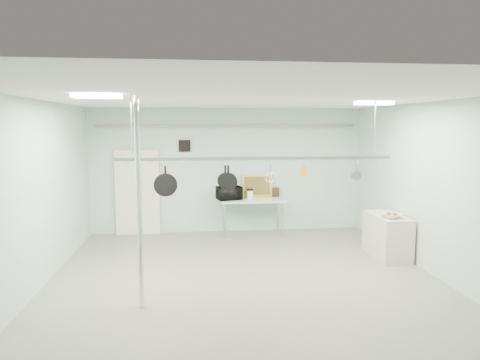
{
  "coord_description": "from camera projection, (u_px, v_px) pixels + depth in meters",
  "views": [
    {
      "loc": [
        -0.9,
        -6.98,
        2.76
      ],
      "look_at": [
        -0.01,
        1.0,
        1.74
      ],
      "focal_mm": 32.0,
      "sensor_mm": 36.0,
      "label": 1
    }
  ],
  "objects": [
    {
      "name": "floor",
      "position": [
        247.0,
        288.0,
        7.33
      ],
      "size": [
        8.0,
        8.0,
        0.0
      ],
      "primitive_type": "plane",
      "color": "gray",
      "rests_on": "ground"
    },
    {
      "name": "ceiling",
      "position": [
        248.0,
        99.0,
        6.92
      ],
      "size": [
        7.0,
        8.0,
        0.02
      ],
      "primitive_type": "cube",
      "color": "silver",
      "rests_on": "back_wall"
    },
    {
      "name": "back_wall",
      "position": [
        228.0,
        171.0,
        11.06
      ],
      "size": [
        7.0,
        0.02,
        3.2
      ],
      "primitive_type": "cube",
      "color": "#A1C2B8",
      "rests_on": "floor"
    },
    {
      "name": "right_wall",
      "position": [
        444.0,
        192.0,
        7.51
      ],
      "size": [
        0.02,
        8.0,
        3.2
      ],
      "primitive_type": "cube",
      "color": "#A1C2B8",
      "rests_on": "floor"
    },
    {
      "name": "door",
      "position": [
        138.0,
        193.0,
        10.83
      ],
      "size": [
        1.1,
        0.1,
        2.2
      ],
      "primitive_type": "cube",
      "color": "silver",
      "rests_on": "floor"
    },
    {
      "name": "wall_vent",
      "position": [
        185.0,
        146.0,
        10.84
      ],
      "size": [
        0.3,
        0.04,
        0.3
      ],
      "primitive_type": "cube",
      "color": "black",
      "rests_on": "back_wall"
    },
    {
      "name": "conduit_pipe",
      "position": [
        228.0,
        126.0,
        10.82
      ],
      "size": [
        6.6,
        0.07,
        0.07
      ],
      "primitive_type": "cylinder",
      "rotation": [
        0.0,
        1.57,
        0.0
      ],
      "color": "gray",
      "rests_on": "back_wall"
    },
    {
      "name": "chrome_pole",
      "position": [
        139.0,
        204.0,
        6.35
      ],
      "size": [
        0.08,
        0.08,
        3.2
      ],
      "primitive_type": "cylinder",
      "color": "silver",
      "rests_on": "floor"
    },
    {
      "name": "prep_table",
      "position": [
        253.0,
        202.0,
        10.84
      ],
      "size": [
        1.6,
        0.7,
        0.91
      ],
      "color": "#AECDBB",
      "rests_on": "floor"
    },
    {
      "name": "side_cabinet",
      "position": [
        387.0,
        236.0,
        8.99
      ],
      "size": [
        0.6,
        1.2,
        0.9
      ],
      "primitive_type": "cube",
      "color": "beige",
      "rests_on": "floor"
    },
    {
      "name": "pot_rack",
      "position": [
        257.0,
        157.0,
        7.36
      ],
      "size": [
        4.8,
        0.06,
        1.0
      ],
      "color": "#B7B7BC",
      "rests_on": "ceiling"
    },
    {
      "name": "light_panel_left",
      "position": [
        97.0,
        96.0,
        5.9
      ],
      "size": [
        0.65,
        0.3,
        0.05
      ],
      "primitive_type": "cube",
      "color": "white",
      "rests_on": "ceiling"
    },
    {
      "name": "light_panel_right",
      "position": [
        374.0,
        103.0,
        7.78
      ],
      "size": [
        0.65,
        0.3,
        0.05
      ],
      "primitive_type": "cube",
      "color": "white",
      "rests_on": "ceiling"
    },
    {
      "name": "microwave",
      "position": [
        229.0,
        193.0,
        10.76
      ],
      "size": [
        0.68,
        0.54,
        0.33
      ],
      "primitive_type": "imported",
      "rotation": [
        0.0,
        0.0,
        3.38
      ],
      "color": "black",
      "rests_on": "prep_table"
    },
    {
      "name": "coffee_canister",
      "position": [
        250.0,
        195.0,
        10.82
      ],
      "size": [
        0.17,
        0.17,
        0.22
      ],
      "primitive_type": "cylinder",
      "rotation": [
        0.0,
        0.0,
        -0.08
      ],
      "color": "white",
      "rests_on": "prep_table"
    },
    {
      "name": "painting_large",
      "position": [
        257.0,
        186.0,
        11.1
      ],
      "size": [
        0.78,
        0.15,
        0.58
      ],
      "primitive_type": "cube",
      "rotation": [
        -0.14,
        0.0,
        -0.03
      ],
      "color": "gold",
      "rests_on": "prep_table"
    },
    {
      "name": "painting_small",
      "position": [
        273.0,
        192.0,
        11.17
      ],
      "size": [
        0.31,
        0.1,
        0.25
      ],
      "primitive_type": "cube",
      "rotation": [
        -0.17,
        0.0,
        -0.07
      ],
      "color": "black",
      "rests_on": "prep_table"
    },
    {
      "name": "fruit_bowl",
      "position": [
        391.0,
        216.0,
        8.64
      ],
      "size": [
        0.5,
        0.5,
        0.1
      ],
      "primitive_type": "imported",
      "rotation": [
        0.0,
        0.0,
        0.27
      ],
      "color": "silver",
      "rests_on": "side_cabinet"
    },
    {
      "name": "skillet_left",
      "position": [
        165.0,
        181.0,
        7.24
      ],
      "size": [
        0.4,
        0.1,
        0.53
      ],
      "primitive_type": null,
      "rotation": [
        0.0,
        0.0,
        0.11
      ],
      "color": "black",
      "rests_on": "pot_rack"
    },
    {
      "name": "skillet_mid",
      "position": [
        228.0,
        178.0,
        7.35
      ],
      "size": [
        0.32,
        0.12,
        0.43
      ],
      "primitive_type": null,
      "rotation": [
        0.0,
        0.0,
        -0.21
      ],
      "color": "black",
      "rests_on": "pot_rack"
    },
    {
      "name": "skillet_right",
      "position": [
        225.0,
        176.0,
        7.34
      ],
      "size": [
        0.28,
        0.08,
        0.38
      ],
      "primitive_type": null,
      "rotation": [
        0.0,
        0.0,
        -0.07
      ],
      "color": "black",
      "rests_on": "pot_rack"
    },
    {
      "name": "whisk",
      "position": [
        270.0,
        175.0,
        7.43
      ],
      "size": [
        0.22,
        0.22,
        0.35
      ],
      "primitive_type": null,
      "rotation": [
        0.0,
        0.0,
        -0.1
      ],
      "color": "#B2B1B6",
      "rests_on": "pot_rack"
    },
    {
      "name": "grater",
      "position": [
        304.0,
        171.0,
        7.49
      ],
      "size": [
        0.09,
        0.02,
        0.23
      ],
      "primitive_type": null,
      "rotation": [
        0.0,
        0.0,
        -0.0
      ],
      "color": "orange",
      "rests_on": "pot_rack"
    },
    {
      "name": "saucepan",
      "position": [
        356.0,
        172.0,
        7.59
      ],
      "size": [
        0.2,
        0.16,
        0.3
      ],
      "primitive_type": null,
      "rotation": [
        0.0,
        0.0,
        -0.42
      ],
      "color": "#A6A7AB",
      "rests_on": "pot_rack"
    },
    {
      "name": "fruit_cluster",
      "position": [
        391.0,
        214.0,
        8.63
      ],
      "size": [
        0.24,
        0.24,
        0.09
      ],
      "primitive_type": null,
      "color": "maroon",
      "rests_on": "fruit_bowl"
    }
  ]
}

